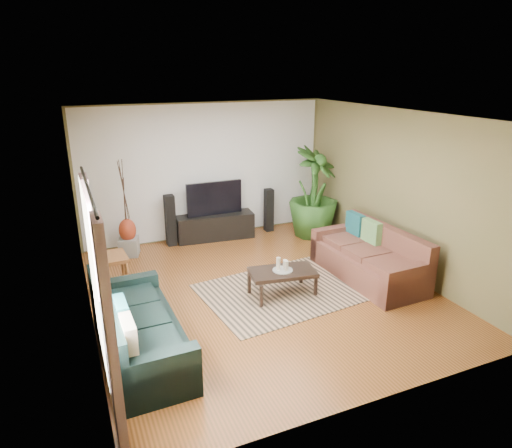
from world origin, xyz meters
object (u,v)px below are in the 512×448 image
potted_plant (314,193)px  sofa_right (368,254)px  sofa_left (139,323)px  speaker_left (170,220)px  coffee_table (282,283)px  television (214,198)px  pedestal (129,247)px  speaker_right (269,210)px  vase (127,230)px  tv_stand (215,226)px  side_table (110,273)px

potted_plant → sofa_right: bearing=-95.3°
sofa_left → speaker_left: speaker_left is taller
coffee_table → speaker_left: (-1.08, 2.73, 0.30)m
television → potted_plant: potted_plant is taller
sofa_left → pedestal: bearing=-7.4°
speaker_right → vase: 2.96m
sofa_left → tv_stand: 4.03m
television → speaker_right: television is taller
sofa_right → tv_stand: sofa_right is taller
tv_stand → speaker_right: speaker_right is taller
sofa_left → vase: bearing=-7.4°
vase → potted_plant: bearing=-6.4°
speaker_left → potted_plant: size_ratio=0.55×
sofa_left → television: television is taller
sofa_right → tv_stand: size_ratio=1.33×
television → speaker_left: (-0.91, 0.00, -0.35)m
vase → coffee_table: bearing=-52.7°
potted_plant → sofa_left: bearing=-145.0°
potted_plant → tv_stand: bearing=162.2°
tv_stand → speaker_left: bearing=-174.1°
speaker_left → side_table: size_ratio=1.76×
potted_plant → speaker_left: bearing=167.7°
coffee_table → potted_plant: potted_plant is taller
tv_stand → television: size_ratio=1.36×
coffee_table → vase: vase is taller
tv_stand → coffee_table: bearing=-80.6°
television → vase: bearing=-173.3°
speaker_left → potted_plant: potted_plant is taller
coffee_table → speaker_left: size_ratio=0.98×
speaker_left → sofa_right: bearing=-46.6°
coffee_table → television: bearing=102.4°
coffee_table → pedestal: bearing=136.1°
speaker_right → potted_plant: (0.72, -0.62, 0.46)m
pedestal → tv_stand: bearing=6.7°
sofa_left → pedestal: (0.35, 3.23, -0.26)m
sofa_right → television: size_ratio=1.81×
sofa_right → coffee_table: 1.57m
vase → sofa_left: bearing=-96.2°
sofa_left → sofa_right: (3.83, 0.68, 0.00)m
speaker_left → potted_plant: 2.93m
coffee_table → vase: bearing=136.1°
speaker_left → television: bearing=-0.4°
speaker_left → pedestal: speaker_left is taller
tv_stand → speaker_right: bearing=5.9°
sofa_right → speaker_left: speaker_left is taller
speaker_right → potted_plant: potted_plant is taller
tv_stand → speaker_left: speaker_left is taller
potted_plant → vase: (-3.68, 0.41, -0.42)m
tv_stand → potted_plant: potted_plant is taller
sofa_left → coffee_table: (2.27, 0.70, -0.22)m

